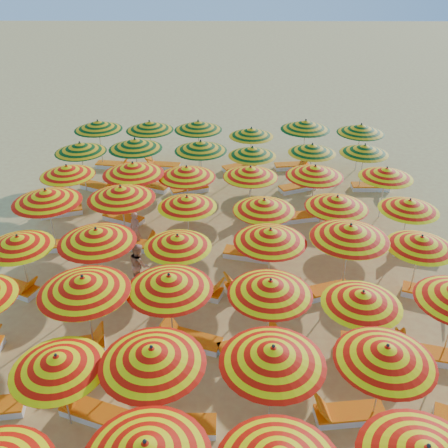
% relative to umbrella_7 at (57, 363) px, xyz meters
% --- Properties ---
extents(ground, '(120.00, 120.00, 0.00)m').
position_rel_umbrella_7_xyz_m(ground, '(3.63, 6.41, -2.02)').
color(ground, '#DABB61').
rests_on(ground, ground).
extents(umbrella_7, '(2.84, 2.84, 2.29)m').
position_rel_umbrella_7_xyz_m(umbrella_7, '(0.00, 0.00, 0.00)').
color(umbrella_7, silver).
rests_on(umbrella_7, ground).
extents(umbrella_8, '(2.44, 2.44, 2.54)m').
position_rel_umbrella_7_xyz_m(umbrella_8, '(2.12, 0.02, 0.22)').
color(umbrella_8, silver).
rests_on(umbrella_8, ground).
extents(umbrella_9, '(2.70, 2.70, 2.54)m').
position_rel_umbrella_7_xyz_m(umbrella_9, '(4.77, 0.06, 0.22)').
color(umbrella_9, silver).
rests_on(umbrella_9, ground).
extents(umbrella_10, '(2.69, 2.69, 2.44)m').
position_rel_umbrella_7_xyz_m(umbrella_10, '(7.30, 0.21, 0.13)').
color(umbrella_10, silver).
rests_on(umbrella_10, ground).
extents(umbrella_13, '(2.74, 2.74, 2.60)m').
position_rel_umbrella_7_xyz_m(umbrella_13, '(-0.02, 2.51, 0.27)').
color(umbrella_13, silver).
rests_on(umbrella_13, ground).
extents(umbrella_14, '(3.00, 3.00, 2.50)m').
position_rel_umbrella_7_xyz_m(umbrella_14, '(2.21, 2.74, 0.19)').
color(umbrella_14, silver).
rests_on(umbrella_14, ground).
extents(umbrella_15, '(2.46, 2.46, 2.44)m').
position_rel_umbrella_7_xyz_m(umbrella_15, '(4.90, 2.63, 0.13)').
color(umbrella_15, silver).
rests_on(umbrella_15, ground).
extents(umbrella_16, '(2.67, 2.67, 2.26)m').
position_rel_umbrella_7_xyz_m(umbrella_16, '(7.30, 2.37, -0.03)').
color(umbrella_16, silver).
rests_on(umbrella_16, ground).
extents(umbrella_18, '(2.52, 2.52, 2.28)m').
position_rel_umbrella_7_xyz_m(umbrella_18, '(-2.74, 5.06, -0.02)').
color(umbrella_18, silver).
rests_on(umbrella_18, ground).
extents(umbrella_19, '(2.96, 2.96, 2.57)m').
position_rel_umbrella_7_xyz_m(umbrella_19, '(-0.26, 5.02, 0.24)').
color(umbrella_19, silver).
rests_on(umbrella_19, ground).
extents(umbrella_20, '(2.66, 2.66, 2.26)m').
position_rel_umbrella_7_xyz_m(umbrella_20, '(2.20, 5.16, -0.03)').
color(umbrella_20, silver).
rests_on(umbrella_20, ground).
extents(umbrella_21, '(2.32, 2.32, 2.45)m').
position_rel_umbrella_7_xyz_m(umbrella_21, '(5.08, 5.24, 0.14)').
color(umbrella_21, silver).
rests_on(umbrella_21, ground).
extents(umbrella_22, '(2.58, 2.58, 2.62)m').
position_rel_umbrella_7_xyz_m(umbrella_22, '(7.54, 5.23, 0.29)').
color(umbrella_22, silver).
rests_on(umbrella_22, ground).
extents(umbrella_23, '(2.72, 2.72, 2.25)m').
position_rel_umbrella_7_xyz_m(umbrella_23, '(9.77, 5.19, -0.04)').
color(umbrella_23, silver).
rests_on(umbrella_23, ground).
extents(umbrella_24, '(3.02, 3.02, 2.59)m').
position_rel_umbrella_7_xyz_m(umbrella_24, '(-2.64, 7.64, 0.26)').
color(umbrella_24, silver).
rests_on(umbrella_24, ground).
extents(umbrella_25, '(2.83, 2.83, 2.60)m').
position_rel_umbrella_7_xyz_m(umbrella_25, '(-0.06, 7.92, 0.27)').
color(umbrella_25, silver).
rests_on(umbrella_25, ground).
extents(umbrella_26, '(2.84, 2.84, 2.27)m').
position_rel_umbrella_7_xyz_m(umbrella_26, '(2.30, 7.81, -0.02)').
color(umbrella_26, silver).
rests_on(umbrella_26, ground).
extents(umbrella_27, '(2.90, 2.90, 2.35)m').
position_rel_umbrella_7_xyz_m(umbrella_27, '(5.03, 7.45, 0.05)').
color(umbrella_27, silver).
rests_on(umbrella_27, ground).
extents(umbrella_28, '(2.74, 2.74, 2.39)m').
position_rel_umbrella_7_xyz_m(umbrella_28, '(7.60, 7.62, 0.09)').
color(umbrella_28, silver).
rests_on(umbrella_28, ground).
extents(umbrella_29, '(2.62, 2.62, 2.25)m').
position_rel_umbrella_7_xyz_m(umbrella_29, '(10.17, 7.66, -0.04)').
color(umbrella_29, silver).
rests_on(umbrella_29, ground).
extents(umbrella_30, '(2.53, 2.53, 2.33)m').
position_rel_umbrella_7_xyz_m(umbrella_30, '(-2.72, 10.37, 0.03)').
color(umbrella_30, silver).
rests_on(umbrella_30, ground).
extents(umbrella_31, '(3.14, 3.14, 2.59)m').
position_rel_umbrella_7_xyz_m(umbrella_31, '(0.01, 10.07, 0.26)').
color(umbrella_31, silver).
rests_on(umbrella_31, ground).
extents(umbrella_32, '(2.48, 2.48, 2.44)m').
position_rel_umbrella_7_xyz_m(umbrella_32, '(2.12, 10.07, 0.13)').
color(umbrella_32, silver).
rests_on(umbrella_32, ground).
extents(umbrella_33, '(2.37, 2.37, 2.35)m').
position_rel_umbrella_7_xyz_m(umbrella_33, '(4.66, 10.27, 0.05)').
color(umbrella_33, silver).
rests_on(umbrella_33, ground).
extents(umbrella_34, '(2.95, 2.95, 2.45)m').
position_rel_umbrella_7_xyz_m(umbrella_34, '(7.20, 10.17, 0.14)').
color(umbrella_34, silver).
rests_on(umbrella_34, ground).
extents(umbrella_35, '(2.76, 2.76, 2.30)m').
position_rel_umbrella_7_xyz_m(umbrella_35, '(10.08, 10.32, 0.01)').
color(umbrella_35, silver).
rests_on(umbrella_35, ground).
extents(umbrella_36, '(2.65, 2.65, 2.41)m').
position_rel_umbrella_7_xyz_m(umbrella_36, '(-2.79, 12.73, 0.11)').
color(umbrella_36, silver).
rests_on(umbrella_36, ground).
extents(umbrella_37, '(3.10, 3.10, 2.53)m').
position_rel_umbrella_7_xyz_m(umbrella_37, '(-0.37, 12.90, 0.21)').
color(umbrella_37, silver).
rests_on(umbrella_37, ground).
extents(umbrella_38, '(2.93, 2.93, 2.48)m').
position_rel_umbrella_7_xyz_m(umbrella_38, '(2.54, 12.80, 0.16)').
color(umbrella_38, silver).
rests_on(umbrella_38, ground).
extents(umbrella_39, '(2.56, 2.56, 2.26)m').
position_rel_umbrella_7_xyz_m(umbrella_39, '(4.82, 12.65, -0.03)').
color(umbrella_39, silver).
rests_on(umbrella_39, ground).
extents(umbrella_40, '(2.17, 2.17, 2.27)m').
position_rel_umbrella_7_xyz_m(umbrella_40, '(7.51, 12.99, -0.02)').
color(umbrella_40, silver).
rests_on(umbrella_40, ground).
extents(umbrella_41, '(2.27, 2.27, 2.30)m').
position_rel_umbrella_7_xyz_m(umbrella_41, '(9.81, 12.87, 0.01)').
color(umbrella_41, silver).
rests_on(umbrella_41, ground).
extents(umbrella_42, '(2.98, 2.98, 2.49)m').
position_rel_umbrella_7_xyz_m(umbrella_42, '(-2.63, 15.51, 0.18)').
color(umbrella_42, silver).
rests_on(umbrella_42, ground).
extents(umbrella_43, '(3.05, 3.05, 2.48)m').
position_rel_umbrella_7_xyz_m(umbrella_43, '(-0.09, 15.47, 0.16)').
color(umbrella_43, silver).
rests_on(umbrella_43, ground).
extents(umbrella_44, '(2.75, 2.75, 2.50)m').
position_rel_umbrella_7_xyz_m(umbrella_44, '(2.28, 15.51, 0.18)').
color(umbrella_44, silver).
rests_on(umbrella_44, ground).
extents(umbrella_45, '(2.72, 2.72, 2.29)m').
position_rel_umbrella_7_xyz_m(umbrella_45, '(4.87, 15.06, 0.00)').
color(umbrella_45, silver).
rests_on(umbrella_45, ground).
extents(umbrella_46, '(2.48, 2.48, 2.56)m').
position_rel_umbrella_7_xyz_m(umbrella_46, '(7.52, 15.46, 0.24)').
color(umbrella_46, silver).
rests_on(umbrella_46, ground).
extents(umbrella_47, '(3.03, 3.03, 2.44)m').
position_rel_umbrella_7_xyz_m(umbrella_47, '(10.18, 15.24, 0.13)').
color(umbrella_47, silver).
rests_on(umbrella_47, ground).
extents(lounger_5, '(1.83, 1.13, 0.69)m').
position_rel_umbrella_7_xyz_m(lounger_5, '(0.50, 0.21, -1.87)').
color(lounger_5, white).
rests_on(lounger_5, ground).
extents(lounger_6, '(1.74, 0.59, 0.69)m').
position_rel_umbrella_7_xyz_m(lounger_6, '(2.62, -0.17, -1.87)').
color(lounger_6, white).
rests_on(lounger_6, ground).
extents(lounger_7, '(1.79, 0.77, 0.69)m').
position_rel_umbrella_7_xyz_m(lounger_7, '(6.70, 0.22, -1.87)').
color(lounger_7, white).
rests_on(lounger_7, ground).
extents(lounger_10, '(1.82, 1.00, 0.69)m').
position_rel_umbrella_7_xyz_m(lounger_10, '(-0.52, 2.44, -1.87)').
color(lounger_10, white).
rests_on(lounger_10, ground).
extents(lounger_11, '(1.83, 1.12, 0.69)m').
position_rel_umbrella_7_xyz_m(lounger_11, '(2.71, 2.76, -1.87)').
color(lounger_11, white).
rests_on(lounger_11, ground).
extents(lounger_12, '(1.83, 1.11, 0.69)m').
position_rel_umbrella_7_xyz_m(lounger_12, '(4.39, 2.54, -1.87)').
color(lounger_12, white).
rests_on(lounger_12, ground).
extents(lounger_13, '(1.81, 0.92, 0.69)m').
position_rel_umbrella_7_xyz_m(lounger_13, '(7.90, 2.61, -1.87)').
color(lounger_13, white).
rests_on(lounger_13, ground).
extents(lounger_14, '(1.82, 0.99, 0.69)m').
position_rel_umbrella_7_xyz_m(lounger_14, '(9.22, 2.27, -1.87)').
color(lounger_14, white).
rests_on(lounger_14, ground).
extents(lounger_15, '(1.82, 1.24, 0.69)m').
position_rel_umbrella_7_xyz_m(lounger_15, '(-3.25, 5.14, -1.87)').
color(lounger_15, white).
rests_on(lounger_15, ground).
extents(lounger_16, '(1.83, 1.10, 0.69)m').
position_rel_umbrella_7_xyz_m(lounger_16, '(0.34, 4.86, -1.87)').
color(lounger_16, white).
rests_on(lounger_16, ground).
extents(lounger_17, '(1.83, 1.12, 0.69)m').
position_rel_umbrella_7_xyz_m(lounger_17, '(2.80, 5.07, -1.87)').
color(lounger_17, white).
rests_on(lounger_17, ground).
extents(lounger_18, '(1.83, 1.07, 0.69)m').
position_rel_umbrella_7_xyz_m(lounger_18, '(4.49, 5.35, -1.87)').
color(lounger_18, white).
rests_on(lounger_18, ground).
extents(lounger_19, '(1.83, 1.10, 0.69)m').
position_rel_umbrella_7_xyz_m(lounger_19, '(6.94, 5.05, -1.87)').
color(lounger_19, white).
rests_on(lounger_19, ground).
extents(lounger_20, '(1.82, 1.19, 0.69)m').
position_rel_umbrella_7_xyz_m(lounger_20, '(10.36, 4.93, -1.87)').
color(lounger_20, white).
rests_on(lounger_20, ground).
extents(lounger_21, '(1.79, 0.79, 0.69)m').
position_rel_umbrella_7_xyz_m(lounger_21, '(-3.24, 7.67, -1.87)').
color(lounger_21, white).
rests_on(lounger_21, ground).
extents(lounger_22, '(1.82, 0.95, 0.69)m').
position_rel_umbrella_7_xyz_m(lounger_22, '(0.54, 7.77, -1.87)').
color(lounger_22, white).
rests_on(lounger_22, ground).
extents(lounger_23, '(1.79, 0.81, 0.69)m').
position_rel_umbrella_7_xyz_m(lounger_23, '(1.70, 7.65, -1.87)').
color(lounger_23, white).
rests_on(lounger_23, ground).
extents(lounger_24, '(1.82, 0.96, 0.69)m').
position_rel_umbrella_7_xyz_m(lounger_24, '(4.52, 7.25, -1.87)').
color(lounger_24, white).
rests_on(lounger_24, ground).
extents(lounger_25, '(1.82, 0.98, 0.69)m').
position_rel_umbrella_7_xyz_m(lounger_25, '(10.68, 7.45, -1.87)').
color(lounger_25, white).
rests_on(lounger_25, ground).
extents(lounger_26, '(1.83, 1.09, 0.69)m').
position_rel_umbrella_7_xyz_m(lounger_26, '(-3.32, 10.43, -1.87)').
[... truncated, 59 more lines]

